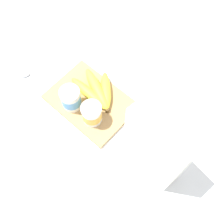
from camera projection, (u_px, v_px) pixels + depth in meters
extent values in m
plane|color=white|center=(91.00, 102.00, 1.07)|extent=(2.40, 2.40, 0.00)
cube|color=tan|center=(91.00, 102.00, 1.06)|extent=(0.30, 0.22, 0.02)
cube|color=white|center=(155.00, 148.00, 0.84)|extent=(0.21, 0.09, 0.29)
cylinder|color=white|center=(92.00, 114.00, 0.98)|extent=(0.07, 0.07, 0.08)
cylinder|color=gold|center=(92.00, 114.00, 0.98)|extent=(0.07, 0.07, 0.04)
cylinder|color=silver|center=(91.00, 108.00, 0.94)|extent=(0.07, 0.07, 0.00)
cylinder|color=white|center=(71.00, 99.00, 1.00)|extent=(0.07, 0.07, 0.09)
cylinder|color=#5193D1|center=(71.00, 99.00, 1.00)|extent=(0.07, 0.07, 0.04)
cylinder|color=silver|center=(69.00, 92.00, 0.96)|extent=(0.07, 0.07, 0.00)
ellipsoid|color=yellow|center=(106.00, 90.00, 1.05)|extent=(0.14, 0.13, 0.03)
ellipsoid|color=yellow|center=(97.00, 88.00, 1.05)|extent=(0.19, 0.11, 0.04)
ellipsoid|color=yellow|center=(89.00, 93.00, 1.05)|extent=(0.19, 0.04, 0.04)
cylinder|color=brown|center=(107.00, 110.00, 1.03)|extent=(0.01, 0.01, 0.02)
cylinder|color=silver|center=(41.00, 72.00, 1.12)|extent=(0.07, 0.10, 0.01)
ellipsoid|color=silver|center=(25.00, 74.00, 1.11)|extent=(0.04, 0.04, 0.01)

